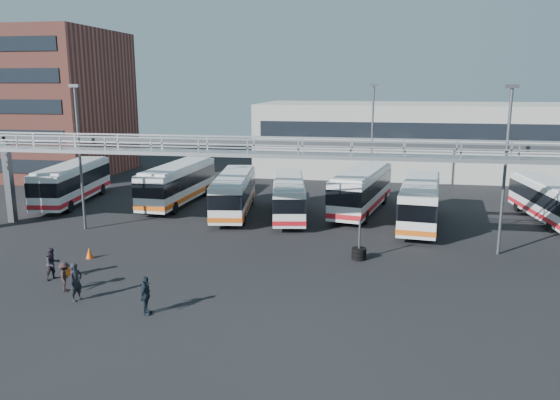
% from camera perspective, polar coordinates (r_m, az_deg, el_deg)
% --- Properties ---
extents(ground, '(140.00, 140.00, 0.00)m').
position_cam_1_polar(ground, '(29.11, 0.66, -8.56)').
color(ground, black).
rests_on(ground, ground).
extents(gantry, '(51.40, 5.15, 7.10)m').
position_cam_1_polar(gantry, '(33.38, 2.35, 3.89)').
color(gantry, '#999CA1').
rests_on(gantry, ground).
extents(apartment_building, '(18.00, 15.00, 16.00)m').
position_cam_1_polar(apartment_building, '(68.68, -24.27, 9.18)').
color(apartment_building, brown).
rests_on(apartment_building, ground).
extents(warehouse, '(42.00, 14.00, 8.00)m').
position_cam_1_polar(warehouse, '(65.60, 16.77, 6.13)').
color(warehouse, '#9E9E99').
rests_on(warehouse, ground).
extents(light_pole_left, '(0.70, 0.35, 10.21)m').
position_cam_1_polar(light_pole_left, '(40.68, -20.23, 4.96)').
color(light_pole_left, '#4C4F54').
rests_on(light_pole_left, ground).
extents(light_pole_mid, '(0.70, 0.35, 10.21)m').
position_cam_1_polar(light_pole_mid, '(34.99, 22.52, 3.72)').
color(light_pole_mid, '#4C4F54').
rests_on(light_pole_mid, ground).
extents(light_pole_back, '(0.70, 0.35, 10.21)m').
position_cam_1_polar(light_pole_back, '(49.08, 9.60, 6.64)').
color(light_pole_back, '#4C4F54').
rests_on(light_pole_back, ground).
extents(bus_0, '(4.11, 11.58, 3.44)m').
position_cam_1_polar(bus_0, '(50.66, -20.87, 1.81)').
color(bus_0, silver).
rests_on(bus_0, ground).
extents(bus_2, '(3.17, 11.51, 3.46)m').
position_cam_1_polar(bus_2, '(47.74, -10.62, 1.83)').
color(bus_2, silver).
rests_on(bus_2, ground).
extents(bus_3, '(3.91, 10.94, 3.25)m').
position_cam_1_polar(bus_3, '(43.50, -4.85, 0.84)').
color(bus_3, silver).
rests_on(bus_3, ground).
extents(bus_4, '(4.09, 10.44, 3.09)m').
position_cam_1_polar(bus_4, '(42.39, 0.89, 0.46)').
color(bus_4, silver).
rests_on(bus_4, ground).
extents(bus_5, '(4.85, 11.77, 3.48)m').
position_cam_1_polar(bus_5, '(44.48, 8.53, 1.17)').
color(bus_5, silver).
rests_on(bus_5, ground).
extents(bus_6, '(3.78, 11.31, 3.37)m').
position_cam_1_polar(bus_6, '(41.16, 14.42, -0.06)').
color(bus_6, silver).
rests_on(bus_6, ground).
extents(bus_8, '(3.51, 10.35, 3.08)m').
position_cam_1_polar(bus_8, '(45.80, 26.23, 0.07)').
color(bus_8, silver).
rests_on(bus_8, ground).
extents(pedestrian_a, '(0.67, 0.81, 1.88)m').
position_cam_1_polar(pedestrian_a, '(28.20, -20.54, -8.03)').
color(pedestrian_a, black).
rests_on(pedestrian_a, ground).
extents(pedestrian_b, '(0.98, 1.05, 1.74)m').
position_cam_1_polar(pedestrian_b, '(31.62, -22.67, -6.16)').
color(pedestrian_b, '#2A222F').
rests_on(pedestrian_b, ground).
extents(pedestrian_c, '(0.94, 1.13, 1.52)m').
position_cam_1_polar(pedestrian_c, '(29.69, -21.55, -7.46)').
color(pedestrian_c, black).
rests_on(pedestrian_c, ground).
extents(pedestrian_d, '(0.52, 1.08, 1.80)m').
position_cam_1_polar(pedestrian_d, '(25.69, -13.86, -9.68)').
color(pedestrian_d, '#1A2530').
rests_on(pedestrian_d, ground).
extents(cone_left, '(0.46, 0.46, 0.69)m').
position_cam_1_polar(cone_left, '(34.70, -19.30, -5.22)').
color(cone_left, '#D1490B').
rests_on(cone_left, ground).
extents(cone_right, '(0.47, 0.47, 0.62)m').
position_cam_1_polar(cone_right, '(32.14, -21.27, -6.80)').
color(cone_right, '#D1490B').
rests_on(cone_right, ground).
extents(tire_stack, '(0.87, 0.87, 2.49)m').
position_cam_1_polar(tire_stack, '(32.89, 8.25, -5.45)').
color(tire_stack, black).
rests_on(tire_stack, ground).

